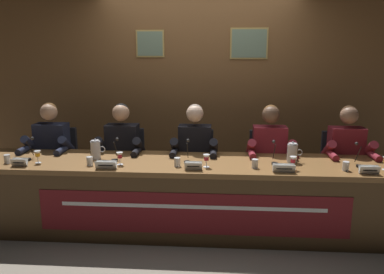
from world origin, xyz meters
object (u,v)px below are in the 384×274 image
object	(u,v)px
chair_right	(267,172)
microphone_far_right	(358,158)
juice_glass_left	(120,156)
microphone_left	(115,153)
juice_glass_far_left	(38,155)
water_cup_far_right	(346,167)
conference_table	(191,186)
water_cup_right	(255,164)
nameplate_far_right	(369,170)
chair_far_left	(58,167)
chair_center	(196,170)
microphone_far_left	(29,152)
juice_glass_right	(293,160)
chair_left	(126,169)
water_pitcher_left_side	(96,150)
nameplate_far_left	(19,162)
panelist_left	(121,150)
water_cup_far_left	(7,159)
water_cup_center	(177,162)
panelist_far_left	(49,149)
chair_far_right	(340,173)
juice_glass_center	(206,158)
microphone_center	(187,155)
microphone_right	(274,156)
nameplate_left	(106,165)
nameplate_center	(193,166)
nameplate_right	(284,168)
panelist_center	(194,152)
water_cup_left	(90,161)
panelist_far_right	(348,155)
water_pitcher_right_side	(292,153)

from	to	relation	value
chair_right	microphone_far_right	size ratio (longest dim) A/B	4.22
juice_glass_left	microphone_left	size ratio (longest dim) A/B	0.57
juice_glass_far_left	water_cup_far_right	bearing A→B (deg)	-0.77
conference_table	juice_glass_far_left	xyz separation A→B (m)	(-1.51, -0.05, 0.30)
water_cup_right	nameplate_far_right	bearing A→B (deg)	-6.74
chair_far_left	chair_right	world-z (taller)	same
conference_table	chair_center	distance (m)	0.71
microphone_far_left	juice_glass_right	size ratio (longest dim) A/B	1.74
chair_left	chair_right	world-z (taller)	same
chair_center	water_pitcher_left_side	distance (m)	1.19
nameplate_far_left	water_cup_far_right	bearing A→B (deg)	1.51
panelist_left	chair_right	bearing A→B (deg)	6.93
microphone_left	juice_glass_right	distance (m)	1.74
water_cup_far_left	water_cup_far_right	xyz separation A→B (m)	(3.25, -0.01, 0.00)
chair_center	microphone_left	bearing A→B (deg)	-142.37
water_cup_center	chair_right	bearing A→B (deg)	38.85
panelist_far_left	nameplate_far_left	bearing A→B (deg)	-89.33
conference_table	chair_far_right	size ratio (longest dim) A/B	4.84
panelist_far_left	nameplate_far_left	world-z (taller)	panelist_far_left
juice_glass_center	chair_far_right	xyz separation A→B (m)	(1.50, 0.77, -0.36)
microphone_center	microphone_far_right	xyz separation A→B (m)	(1.65, -0.02, 0.00)
juice_glass_far_left	microphone_right	distance (m)	2.33
microphone_center	nameplate_left	bearing A→B (deg)	-158.18
nameplate_center	juice_glass_right	bearing A→B (deg)	5.39
chair_right	water_cup_far_right	bearing A→B (deg)	-52.15
water_cup_far_left	chair_far_right	world-z (taller)	chair_far_right
nameplate_right	juice_glass_right	size ratio (longest dim) A/B	1.61
panelist_left	juice_glass_center	world-z (taller)	panelist_left
microphone_far_left	water_cup_center	bearing A→B (deg)	-5.32
juice_glass_center	water_cup_center	bearing A→B (deg)	178.66
panelist_left	water_pitcher_left_side	xyz separation A→B (m)	(-0.17, -0.35, 0.10)
panelist_center	microphone_far_right	world-z (taller)	panelist_center
juice_glass_left	microphone_center	size ratio (longest dim) A/B	0.57
conference_table	juice_glass_center	world-z (taller)	juice_glass_center
chair_far_left	nameplate_far_right	bearing A→B (deg)	-15.20
nameplate_far_right	water_pitcher_left_side	bearing A→B (deg)	172.63
chair_center	nameplate_far_right	world-z (taller)	chair_center
panelist_left	juice_glass_center	bearing A→B (deg)	-30.48
conference_table	nameplate_far_left	bearing A→B (deg)	-174.21
panelist_center	nameplate_right	bearing A→B (deg)	-38.84
microphone_right	chair_far_right	size ratio (longest dim) A/B	0.24
microphone_right	microphone_far_right	xyz separation A→B (m)	(0.79, -0.03, 0.00)
microphone_far_left	chair_left	xyz separation A→B (m)	(0.84, 0.62, -0.35)
water_cup_left	microphone_right	distance (m)	1.80
nameplate_right	microphone_right	world-z (taller)	microphone_right
microphone_center	panelist_far_left	bearing A→B (deg)	165.78
microphone_left	water_cup_left	bearing A→B (deg)	-135.98
panelist_left	microphone_left	xyz separation A→B (m)	(0.05, -0.40, 0.08)
water_cup_left	panelist_far_right	bearing A→B (deg)	12.72
water_cup_far_right	water_pitcher_right_side	bearing A→B (deg)	150.35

